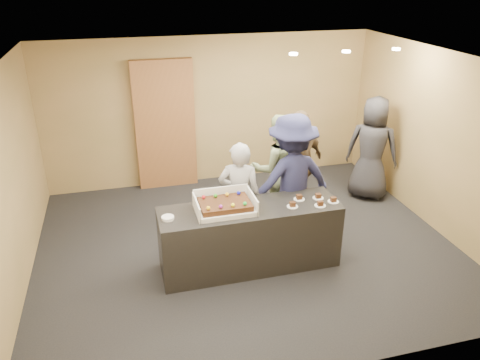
{
  "coord_description": "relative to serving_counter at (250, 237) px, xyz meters",
  "views": [
    {
      "loc": [
        -1.6,
        -5.69,
        3.79
      ],
      "look_at": [
        -0.1,
        0.0,
        1.08
      ],
      "focal_mm": 35.0,
      "sensor_mm": 36.0,
      "label": 1
    }
  ],
  "objects": [
    {
      "name": "person_sage_man",
      "position": [
        0.78,
        1.18,
        0.43
      ],
      "size": [
        0.88,
        0.69,
        1.76
      ],
      "primitive_type": "imported",
      "rotation": [
        0.0,
        0.0,
        3.11
      ],
      "color": "#8FA173",
      "rests_on": "floor"
    },
    {
      "name": "slice_d",
      "position": [
        0.97,
        0.02,
        0.47
      ],
      "size": [
        0.15,
        0.15,
        0.07
      ],
      "color": "white",
      "rests_on": "serving_counter"
    },
    {
      "name": "sheet_cake",
      "position": [
        -0.33,
        -0.0,
        0.55
      ],
      "size": [
        0.65,
        0.45,
        0.12
      ],
      "color": "#33160B",
      "rests_on": "cake_box"
    },
    {
      "name": "cake_box",
      "position": [
        -0.33,
        0.03,
        0.5
      ],
      "size": [
        0.76,
        0.52,
        0.22
      ],
      "color": "white",
      "rests_on": "serving_counter"
    },
    {
      "name": "room",
      "position": [
        0.09,
        0.5,
        0.9
      ],
      "size": [
        6.04,
        6.0,
        2.7
      ],
      "color": "black",
      "rests_on": "ground"
    },
    {
      "name": "slice_a",
      "position": [
        0.55,
        -0.12,
        0.47
      ],
      "size": [
        0.15,
        0.15,
        0.07
      ],
      "color": "white",
      "rests_on": "serving_counter"
    },
    {
      "name": "slice_e",
      "position": [
        1.13,
        -0.13,
        0.47
      ],
      "size": [
        0.15,
        0.15,
        0.07
      ],
      "color": "white",
      "rests_on": "serving_counter"
    },
    {
      "name": "plate_stack",
      "position": [
        -1.08,
        -0.03,
        0.47
      ],
      "size": [
        0.16,
        0.16,
        0.04
      ],
      "primitive_type": "cylinder",
      "color": "white",
      "rests_on": "serving_counter"
    },
    {
      "name": "person_navy_man",
      "position": [
        0.77,
        0.52,
        0.53
      ],
      "size": [
        1.34,
        0.87,
        1.95
      ],
      "primitive_type": "imported",
      "rotation": [
        0.0,
        0.0,
        3.26
      ],
      "color": "#1E2043",
      "rests_on": "floor"
    },
    {
      "name": "person_dark_suit",
      "position": [
        2.62,
        1.52,
        0.46
      ],
      "size": [
        1.06,
        0.99,
        1.82
      ],
      "primitive_type": "imported",
      "rotation": [
        0.0,
        0.0,
        2.51
      ],
      "color": "#2A292F",
      "rests_on": "floor"
    },
    {
      "name": "ceiling_spotlights",
      "position": [
        1.69,
        1.0,
        2.22
      ],
      "size": [
        1.72,
        0.12,
        0.03
      ],
      "color": "#FFEAC6",
      "rests_on": "ceiling"
    },
    {
      "name": "person_brown_extra",
      "position": [
        1.19,
        1.25,
        0.43
      ],
      "size": [
        1.11,
        0.89,
        1.77
      ],
      "primitive_type": "imported",
      "rotation": [
        0.0,
        0.0,
        3.67
      ],
      "color": "brown",
      "rests_on": "floor"
    },
    {
      "name": "slice_b",
      "position": [
        0.71,
        0.06,
        0.47
      ],
      "size": [
        0.15,
        0.15,
        0.07
      ],
      "color": "white",
      "rests_on": "serving_counter"
    },
    {
      "name": "serving_counter",
      "position": [
        0.0,
        0.0,
        0.0
      ],
      "size": [
        2.4,
        0.71,
        0.9
      ],
      "primitive_type": "cube",
      "rotation": [
        0.0,
        0.0,
        0.0
      ],
      "color": "black",
      "rests_on": "floor"
    },
    {
      "name": "person_server_grey",
      "position": [
        -0.02,
        0.47,
        0.37
      ],
      "size": [
        0.7,
        0.59,
        1.64
      ],
      "primitive_type": "imported",
      "rotation": [
        0.0,
        0.0,
        2.77
      ],
      "color": "#A0A0A5",
      "rests_on": "floor"
    },
    {
      "name": "slice_c",
      "position": [
        0.91,
        -0.19,
        0.47
      ],
      "size": [
        0.15,
        0.15,
        0.07
      ],
      "color": "white",
      "rests_on": "serving_counter"
    },
    {
      "name": "storage_cabinet",
      "position": [
        -0.76,
        2.91,
        0.72
      ],
      "size": [
        1.07,
        0.15,
        2.34
      ],
      "primitive_type": "cube",
      "color": "brown",
      "rests_on": "floor"
    }
  ]
}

